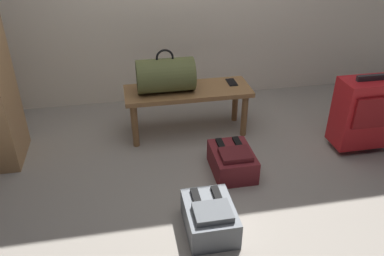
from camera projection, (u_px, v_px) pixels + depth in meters
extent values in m
plane|color=gray|center=(219.00, 196.00, 2.59)|extent=(6.60, 6.60, 0.00)
cube|color=olive|center=(188.00, 91.00, 3.12)|extent=(1.00, 0.36, 0.04)
cylinder|color=olive|center=(135.00, 126.00, 3.04)|extent=(0.05, 0.05, 0.36)
cylinder|color=olive|center=(244.00, 116.00, 3.18)|extent=(0.05, 0.05, 0.36)
cylinder|color=olive|center=(133.00, 110.00, 3.26)|extent=(0.05, 0.05, 0.36)
cylinder|color=olive|center=(235.00, 102.00, 3.40)|extent=(0.05, 0.05, 0.36)
cylinder|color=#51562D|center=(165.00, 75.00, 3.02)|extent=(0.44, 0.26, 0.26)
torus|color=black|center=(165.00, 58.00, 2.95)|extent=(0.14, 0.02, 0.14)
cube|color=black|center=(232.00, 82.00, 3.22)|extent=(0.07, 0.14, 0.01)
cube|color=black|center=(232.00, 82.00, 3.21)|extent=(0.06, 0.13, 0.00)
cube|color=red|center=(363.00, 112.00, 2.95)|extent=(0.41, 0.24, 0.52)
cube|color=maroon|center=(375.00, 113.00, 2.80)|extent=(0.33, 0.02, 0.24)
cube|color=#262628|center=(372.00, 78.00, 2.81)|extent=(0.23, 0.03, 0.04)
cylinder|color=black|center=(333.00, 141.00, 3.14)|extent=(0.02, 0.05, 0.05)
cylinder|color=black|center=(366.00, 137.00, 3.18)|extent=(0.02, 0.05, 0.05)
cube|color=maroon|center=(232.00, 161.00, 2.79)|extent=(0.28, 0.38, 0.17)
cube|color=#55181C|center=(235.00, 155.00, 2.68)|extent=(0.21, 0.17, 0.04)
cube|color=black|center=(222.00, 146.00, 2.79)|extent=(0.04, 0.19, 0.02)
cube|color=black|center=(239.00, 144.00, 2.81)|extent=(0.04, 0.19, 0.02)
cube|color=slate|center=(210.00, 218.00, 2.29)|extent=(0.28, 0.38, 0.17)
cube|color=#515559|center=(213.00, 212.00, 2.18)|extent=(0.21, 0.17, 0.04)
cube|color=black|center=(197.00, 199.00, 2.29)|extent=(0.04, 0.19, 0.02)
cube|color=black|center=(218.00, 197.00, 2.31)|extent=(0.04, 0.19, 0.02)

